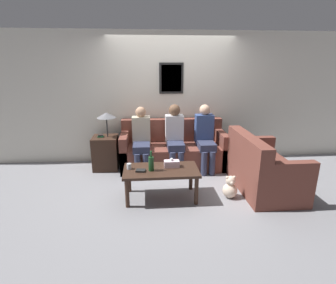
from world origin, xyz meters
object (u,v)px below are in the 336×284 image
Objects in this scene: coffee_table at (161,173)px; wine_bottle at (151,163)px; couch_side at (262,170)px; person_left at (141,138)px; teddy_bear at (230,188)px; person_right at (205,135)px; couch_main at (173,151)px; person_middle at (175,135)px; drinking_glass at (129,166)px.

wine_bottle is at bearing -164.63° from coffee_table.
person_left is at bearing 64.06° from couch_side.
wine_bottle is 0.85× the size of teddy_bear.
person_left is (-0.16, 1.15, 0.07)m from wine_bottle.
coffee_table is 0.90× the size of person_right.
couch_main is at bearing 70.89° from wine_bottle.
person_left is at bearing 179.61° from person_right.
couch_main is 1.67× the size of person_left.
person_middle is at bearing 120.83° from teddy_bear.
couch_main is at bearing 118.54° from teddy_bear.
coffee_table is 1.45m from person_right.
couch_main is 0.71m from person_right.
couch_side is 4.61× the size of wine_bottle.
person_left reaches higher than couch_side.
drinking_glass is at bearing 174.47° from coffee_table.
wine_bottle is 0.25× the size of person_left.
couch_main reaches higher than coffee_table.
wine_bottle reaches higher than coffee_table.
person_middle reaches higher than couch_side.
couch_side is 0.66m from teddy_bear.
teddy_bear is at bearing 112.28° from couch_side.
coffee_table is (-1.65, -0.16, 0.08)m from couch_side.
person_middle is (0.33, 1.13, 0.28)m from coffee_table.
drinking_glass reaches higher than teddy_bear.
drinking_glass is at bearing -126.61° from person_middle.
person_left is (-1.95, 0.95, 0.33)m from couch_side.
person_right is at bearing 97.11° from teddy_bear.
drinking_glass is at bearing 165.37° from wine_bottle.
person_left is 0.97× the size of person_middle.
coffee_table is 3.69× the size of wine_bottle.
person_middle is at bearing 67.86° from wine_bottle.
person_right is at bearing -0.39° from person_left.
wine_bottle is 1.27m from person_middle.
couch_main is 1.45× the size of couch_side.
person_left is at bearing 97.78° from wine_bottle.
drinking_glass is (-0.33, 0.09, -0.07)m from wine_bottle.
person_middle reaches higher than drinking_glass.
person_middle is at bearing 73.70° from coffee_table.
couch_main is 1.74m from couch_side.
wine_bottle is at bearing -14.63° from drinking_glass.
person_right is at bearing 50.59° from coffee_table.
person_left reaches higher than teddy_bear.
couch_side is at bearing 22.28° from teddy_bear.
person_left is 1.87m from teddy_bear.
person_right is 1.30m from teddy_bear.
wine_bottle is 1.16m from person_left.
couch_side is 1.12× the size of person_middle.
drinking_glass is 0.24× the size of teddy_bear.
coffee_table is at bearing -5.53° from drinking_glass.
coffee_table reaches higher than teddy_bear.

